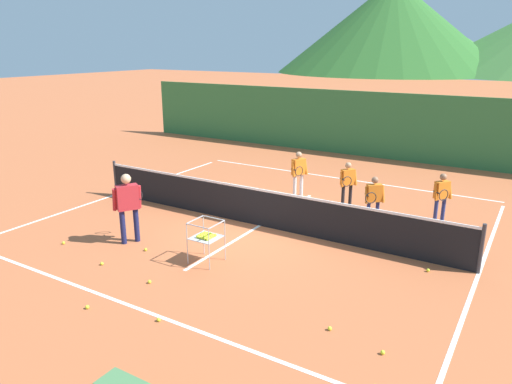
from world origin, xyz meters
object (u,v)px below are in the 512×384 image
object	(u,v)px
tennis_net	(260,207)
tennis_ball_0	(64,243)
instructor	(128,202)
student_0	(299,170)
tennis_ball_9	(383,352)
tennis_ball_2	(150,282)
student_3	(442,193)
student_1	(348,180)
ball_cart	(206,236)
student_2	(374,196)
tennis_ball_4	(159,320)
tennis_ball_6	(87,307)
tennis_ball_8	(146,249)
tennis_ball_3	(428,270)
tennis_ball_1	(102,264)
tennis_ball_5	(330,328)

from	to	relation	value
tennis_net	tennis_ball_0	size ratio (longest dim) A/B	150.93
instructor	student_0	xyz separation A→B (m)	(1.73, 5.16, -0.15)
tennis_ball_9	tennis_ball_2	bearing A→B (deg)	-178.19
student_0	tennis_ball_2	bearing A→B (deg)	-89.56
student_0	student_3	bearing A→B (deg)	-0.96
student_1	ball_cart	world-z (taller)	student_1
student_2	tennis_ball_4	world-z (taller)	student_2
tennis_ball_2	tennis_ball_6	xyz separation A→B (m)	(-0.27, -1.25, 0.00)
tennis_net	ball_cart	distance (m)	2.40
student_2	tennis_ball_4	bearing A→B (deg)	-104.30
student_3	tennis_ball_8	distance (m)	7.43
tennis_ball_2	tennis_ball_9	world-z (taller)	same
student_0	student_3	world-z (taller)	student_0
student_2	tennis_ball_2	world-z (taller)	student_2
student_1	student_3	distance (m)	2.50
tennis_ball_4	tennis_ball_9	xyz separation A→B (m)	(3.43, 1.05, 0.00)
tennis_ball_8	ball_cart	bearing A→B (deg)	10.11
tennis_ball_0	tennis_ball_6	size ratio (longest dim) A/B	1.00
ball_cart	tennis_ball_6	world-z (taller)	ball_cart
ball_cart	tennis_net	bearing A→B (deg)	93.14
student_0	tennis_ball_3	xyz separation A→B (m)	(4.50, -3.16, -0.79)
student_0	tennis_ball_8	xyz separation A→B (m)	(-1.09, -5.36, -0.79)
student_1	tennis_ball_9	bearing A→B (deg)	-64.41
tennis_ball_6	tennis_ball_9	bearing A→B (deg)	16.32
tennis_ball_4	student_1	bearing A→B (deg)	86.25
student_3	tennis_ball_8	size ratio (longest dim) A/B	18.91
student_2	tennis_ball_9	size ratio (longest dim) A/B	18.62
student_1	student_3	bearing A→B (deg)	1.27
tennis_ball_1	ball_cart	bearing A→B (deg)	35.78
tennis_ball_2	tennis_ball_4	world-z (taller)	same
student_3	ball_cart	xyz separation A→B (m)	(-3.67, -5.02, -0.19)
student_2	instructor	bearing A→B (deg)	-138.00
tennis_ball_5	student_2	bearing A→B (deg)	100.85
ball_cart	tennis_ball_9	world-z (taller)	ball_cart
student_3	tennis_ball_9	world-z (taller)	student_3
instructor	tennis_ball_6	bearing A→B (deg)	-59.16
ball_cart	tennis_ball_8	size ratio (longest dim) A/B	13.22
student_2	tennis_ball_8	bearing A→B (deg)	-132.06
ball_cart	tennis_ball_5	bearing A→B (deg)	-17.74
ball_cart	tennis_ball_2	bearing A→B (deg)	-104.79
tennis_ball_2	tennis_ball_5	distance (m)	3.59
student_2	tennis_ball_6	size ratio (longest dim) A/B	18.62
tennis_ball_5	tennis_ball_8	world-z (taller)	same
tennis_ball_1	tennis_ball_8	world-z (taller)	same
tennis_ball_9	student_1	bearing A→B (deg)	115.59
student_0	tennis_ball_6	distance (m)	7.74
ball_cart	instructor	bearing A→B (deg)	-178.23
tennis_ball_9	ball_cart	bearing A→B (deg)	163.74
tennis_ball_9	student_0	bearing A→B (deg)	125.79
student_0	tennis_ball_4	size ratio (longest dim) A/B	20.22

